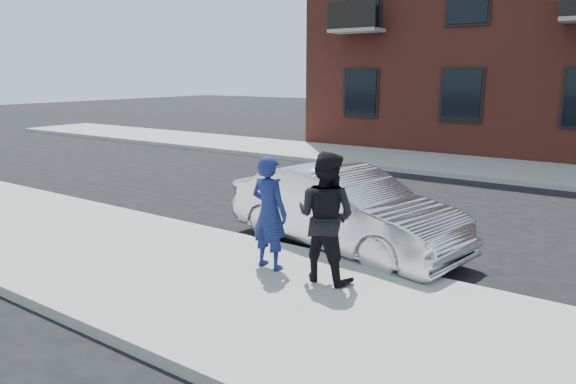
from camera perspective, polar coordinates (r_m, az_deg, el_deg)
The scene contains 8 objects.
ground at distance 6.06m, azimuth 17.46°, elevation -16.38°, with size 100.00×100.00×0.00m, color black.
near_sidewalk at distance 5.81m, azimuth 16.76°, elevation -16.83°, with size 50.00×3.50×0.15m, color gray.
near_curb at distance 7.39m, azimuth 21.07°, elevation -10.51°, with size 50.00×0.10×0.15m, color #999691.
far_sidewalk at distance 16.69m, azimuth 28.82°, elevation 1.57°, with size 50.00×3.50×0.15m, color gray.
far_curb at distance 14.92m, azimuth 28.12°, elevation 0.47°, with size 50.00×0.10×0.15m, color #999691.
silver_sedan at distance 8.68m, azimuth 6.20°, elevation -1.89°, with size 1.47×4.22×1.39m, color silver.
man_hoodie at distance 7.33m, azimuth -2.11°, elevation -2.31°, with size 0.63×0.51×1.66m.
man_peacoat at distance 6.91m, azimuth 4.19°, elevation -2.77°, with size 0.87×0.68×1.78m.
Camera 1 is at (1.36, -5.14, 2.91)m, focal length 32.00 mm.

